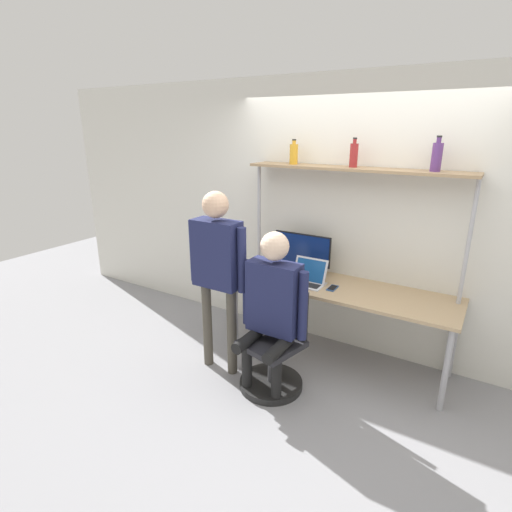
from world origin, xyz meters
name	(u,v)px	position (x,y,z in m)	size (l,w,h in m)	color
ground_plane	(321,376)	(0.00, 0.00, 0.00)	(12.00, 12.00, 0.00)	gray
wall_back	(357,220)	(0.00, 0.72, 1.35)	(8.00, 0.06, 2.70)	silver
desk	(339,294)	(0.00, 0.36, 0.70)	(2.14, 0.67, 0.77)	tan
shelf_unit	(352,194)	(0.00, 0.53, 1.63)	(2.03, 0.30, 1.87)	#997A56
monitor	(302,251)	(-0.48, 0.53, 1.00)	(0.61, 0.21, 0.41)	black
laptop	(308,277)	(-0.29, 0.29, 0.84)	(0.33, 0.25, 0.24)	silver
cell_phone	(333,288)	(-0.04, 0.28, 0.78)	(0.07, 0.15, 0.01)	#264C8C
office_chair	(274,358)	(-0.31, -0.34, 0.27)	(0.56, 0.56, 0.90)	black
person_seated	(272,300)	(-0.32, -0.38, 0.84)	(0.61, 0.48, 1.42)	black
person_standing	(217,260)	(-0.88, -0.37, 1.10)	(0.60, 0.23, 1.70)	#4C473D
bottle_amber	(294,154)	(-0.61, 0.53, 1.97)	(0.08, 0.08, 0.23)	gold
bottle_red	(354,155)	(-0.01, 0.53, 1.98)	(0.07, 0.07, 0.26)	maroon
bottle_purple	(437,156)	(0.67, 0.53, 1.99)	(0.08, 0.08, 0.28)	#593372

